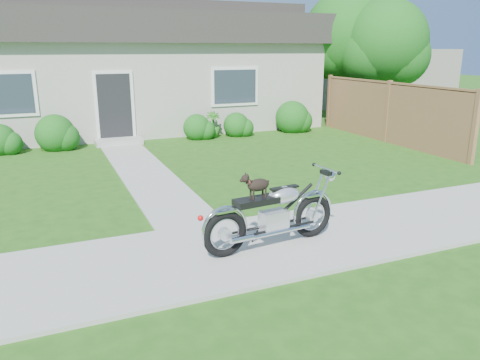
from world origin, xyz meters
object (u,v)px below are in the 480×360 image
at_px(tree_near, 389,45).
at_px(motorcycle_with_dog, 274,213).
at_px(house, 142,67).
at_px(potted_plant_right, 213,125).
at_px(potted_plant_left, 45,139).
at_px(fence, 388,112).
at_px(tree_far, 350,39).

xyz_separation_m(tree_near, motorcycle_with_dog, (-8.77, -8.28, -2.39)).
distance_m(house, potted_plant_right, 4.15).
distance_m(tree_near, potted_plant_left, 12.02).
bearing_deg(tree_near, house, 154.58).
relative_size(fence, tree_near, 1.45).
bearing_deg(fence, motorcycle_with_dog, -139.62).
height_order(potted_plant_right, motorcycle_with_dog, motorcycle_with_dog).
relative_size(house, motorcycle_with_dog, 5.67).
distance_m(fence, potted_plant_right, 5.55).
bearing_deg(motorcycle_with_dog, tree_far, 44.46).
relative_size(tree_near, potted_plant_right, 5.41).
height_order(house, tree_far, tree_far).
bearing_deg(potted_plant_right, motorcycle_with_dog, -104.02).
bearing_deg(motorcycle_with_dog, potted_plant_right, 70.21).
xyz_separation_m(house, potted_plant_left, (-3.59, -3.44, -1.83)).
xyz_separation_m(tree_near, potted_plant_right, (-6.60, 0.42, -2.51)).
distance_m(tree_near, motorcycle_with_dog, 12.30).
bearing_deg(tree_far, house, 161.99).
height_order(house, potted_plant_right, house).
relative_size(potted_plant_left, potted_plant_right, 0.78).
xyz_separation_m(potted_plant_left, potted_plant_right, (5.13, 0.00, 0.10)).
relative_size(house, potted_plant_left, 19.20).
xyz_separation_m(potted_plant_right, motorcycle_with_dog, (-2.17, -8.70, 0.12)).
relative_size(fence, motorcycle_with_dog, 2.98).
xyz_separation_m(house, potted_plant_right, (1.54, -3.44, -1.73)).
height_order(house, motorcycle_with_dog, house).
distance_m(potted_plant_left, potted_plant_right, 5.13).
bearing_deg(fence, tree_far, 73.24).
distance_m(house, potted_plant_left, 5.30).
bearing_deg(potted_plant_left, motorcycle_with_dog, -71.23).
relative_size(tree_far, potted_plant_left, 7.55).
height_order(fence, tree_far, tree_far).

